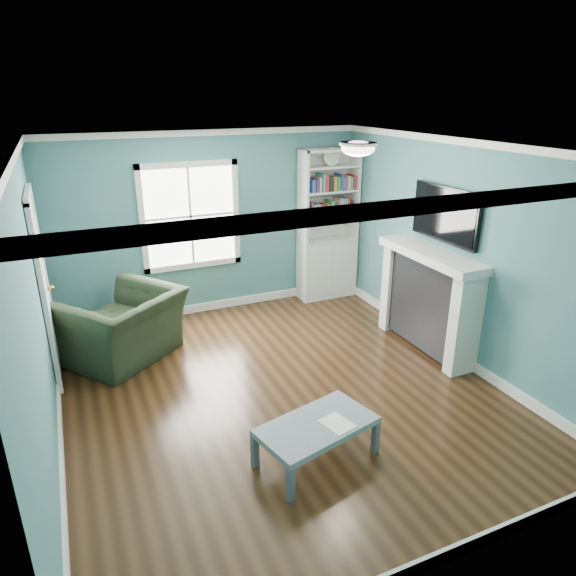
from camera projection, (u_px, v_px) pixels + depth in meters
name	position (u px, v px, depth m)	size (l,w,h in m)	color
floor	(281.00, 390.00, 5.64)	(5.00, 5.00, 0.00)	black
room_walls	(280.00, 253.00, 5.07)	(5.00, 5.00, 5.00)	teal
trim	(280.00, 286.00, 5.20)	(4.50, 5.00, 2.60)	white
window	(190.00, 216.00, 7.13)	(1.40, 0.06, 1.50)	white
bookshelf	(327.00, 240.00, 7.94)	(0.90, 0.35, 2.31)	silver
fireplace	(428.00, 301.00, 6.37)	(0.44, 1.58, 1.30)	black
tv	(446.00, 214.00, 6.02)	(0.06, 1.10, 0.65)	black
door	(44.00, 287.00, 5.61)	(0.12, 0.98, 2.17)	silver
ceiling_fixture	(358.00, 148.00, 5.15)	(0.38, 0.38, 0.15)	white
light_switch	(102.00, 243.00, 6.76)	(0.08, 0.01, 0.12)	white
recliner	(121.00, 316.00, 6.16)	(1.27, 0.83, 1.11)	#1F2E1C
coffee_table	(317.00, 428.00, 4.48)	(1.13, 0.79, 0.37)	#4A5059
paper_sheet	(337.00, 423.00, 4.46)	(0.22, 0.28, 0.00)	white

